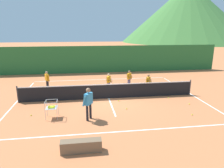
# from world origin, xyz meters

# --- Properties ---
(ground_plane) EXTENTS (120.00, 120.00, 0.00)m
(ground_plane) POSITION_xyz_m (0.00, 0.00, 0.00)
(ground_plane) COLOR #C67042
(line_baseline_near) EXTENTS (11.50, 0.08, 0.01)m
(line_baseline_near) POSITION_xyz_m (0.00, -4.53, 0.00)
(line_baseline_near) COLOR white
(line_baseline_near) RESTS_ON ground
(line_baseline_far) EXTENTS (11.50, 0.08, 0.01)m
(line_baseline_far) POSITION_xyz_m (0.00, 5.20, 0.00)
(line_baseline_far) COLOR white
(line_baseline_far) RESTS_ON ground
(line_sideline_west) EXTENTS (0.08, 9.73, 0.01)m
(line_sideline_west) POSITION_xyz_m (-5.75, 0.00, 0.00)
(line_sideline_west) COLOR white
(line_sideline_west) RESTS_ON ground
(line_sideline_east) EXTENTS (0.08, 9.73, 0.01)m
(line_sideline_east) POSITION_xyz_m (5.75, 0.00, 0.00)
(line_sideline_east) COLOR white
(line_sideline_east) RESTS_ON ground
(line_service_center) EXTENTS (0.08, 5.84, 0.01)m
(line_service_center) POSITION_xyz_m (0.00, 0.00, 0.00)
(line_service_center) COLOR white
(line_service_center) RESTS_ON ground
(tennis_net) EXTENTS (11.26, 0.08, 1.05)m
(tennis_net) POSITION_xyz_m (0.00, 0.00, 0.50)
(tennis_net) COLOR #333338
(tennis_net) RESTS_ON ground
(instructor) EXTENTS (0.55, 0.82, 1.64)m
(instructor) POSITION_xyz_m (-1.39, -3.05, 0.98)
(instructor) COLOR black
(instructor) RESTS_ON ground
(student_0) EXTENTS (0.40, 0.56, 1.36)m
(student_0) POSITION_xyz_m (-4.26, 2.75, 0.82)
(student_0) COLOR black
(student_0) RESTS_ON ground
(student_1) EXTENTS (0.42, 0.70, 1.28)m
(student_1) POSITION_xyz_m (0.23, 1.74, 0.77)
(student_1) COLOR navy
(student_1) RESTS_ON ground
(student_2) EXTENTS (0.47, 0.68, 1.28)m
(student_2) POSITION_xyz_m (1.93, 2.56, 0.77)
(student_2) COLOR navy
(student_2) RESTS_ON ground
(student_3) EXTENTS (0.46, 0.65, 1.22)m
(student_3) POSITION_xyz_m (3.04, 1.26, 0.73)
(student_3) COLOR navy
(student_3) RESTS_ON ground
(ball_cart) EXTENTS (0.58, 0.58, 0.90)m
(ball_cart) POSITION_xyz_m (-3.24, -2.59, 0.58)
(ball_cart) COLOR #B7B7BC
(ball_cart) RESTS_ON ground
(tennis_ball_0) EXTENTS (0.07, 0.07, 0.07)m
(tennis_ball_0) POSITION_xyz_m (4.64, -1.78, 0.03)
(tennis_ball_0) COLOR yellow
(tennis_ball_0) RESTS_ON ground
(tennis_ball_1) EXTENTS (0.07, 0.07, 0.07)m
(tennis_ball_1) POSITION_xyz_m (-4.36, -2.19, 0.03)
(tennis_ball_1) COLOR yellow
(tennis_ball_1) RESTS_ON ground
(tennis_ball_2) EXTENTS (0.07, 0.07, 0.07)m
(tennis_ball_2) POSITION_xyz_m (4.00, -3.29, 0.03)
(tennis_ball_2) COLOR yellow
(tennis_ball_2) RESTS_ON ground
(tennis_ball_3) EXTENTS (0.07, 0.07, 0.07)m
(tennis_ball_3) POSITION_xyz_m (0.54, -0.62, 0.03)
(tennis_ball_3) COLOR yellow
(tennis_ball_3) RESTS_ON ground
(tennis_ball_4) EXTENTS (0.07, 0.07, 0.07)m
(tennis_ball_4) POSITION_xyz_m (3.86, -0.53, 0.03)
(tennis_ball_4) COLOR yellow
(tennis_ball_4) RESTS_ON ground
(tennis_ball_5) EXTENTS (0.07, 0.07, 0.07)m
(tennis_ball_5) POSITION_xyz_m (0.76, -2.00, 0.03)
(tennis_ball_5) COLOR yellow
(tennis_ball_5) RESTS_ON ground
(windscreen_fence) EXTENTS (25.29, 0.08, 2.73)m
(windscreen_fence) POSITION_xyz_m (0.00, 8.28, 1.36)
(windscreen_fence) COLOR #286B33
(windscreen_fence) RESTS_ON ground
(courtside_bench) EXTENTS (1.50, 0.36, 0.46)m
(courtside_bench) POSITION_xyz_m (-1.75, -5.82, 0.23)
(courtside_bench) COLOR brown
(courtside_bench) RESTS_ON ground
(hill_0) EXTENTS (42.88, 42.88, 18.91)m
(hill_0) POSITION_xyz_m (33.45, 55.68, 9.46)
(hill_0) COLOR #427A38
(hill_0) RESTS_ON ground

